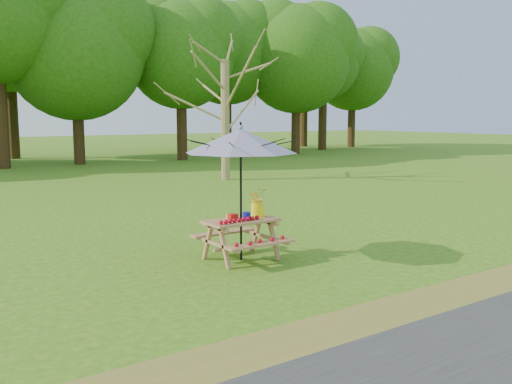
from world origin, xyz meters
TOP-DOWN VIEW (x-y plane):
  - ground at (0.00, 0.00)m, footprint 120.00×120.00m
  - drygrass_strip at (0.00, -2.80)m, footprint 120.00×1.20m
  - bare_tree at (3.93, 10.63)m, footprint 5.56×5.56m
  - picnic_table at (-2.11, 0.53)m, footprint 1.20×1.32m
  - patio_umbrella at (-2.11, 0.53)m, footprint 1.85×1.85m
  - produce_bins at (-2.15, 0.55)m, footprint 0.31×0.40m
  - tomatoes_row at (-2.26, 0.35)m, footprint 0.77×0.13m
  - flower_bucket at (-1.75, 0.59)m, footprint 0.35×0.33m

SIDE VIEW (x-z plane):
  - ground at x=0.00m, z-range 0.00..0.00m
  - drygrass_strip at x=0.00m, z-range 0.00..0.01m
  - picnic_table at x=-2.11m, z-range -0.01..0.66m
  - tomatoes_row at x=-2.26m, z-range 0.67..0.74m
  - produce_bins at x=-2.15m, z-range 0.66..0.79m
  - flower_bucket at x=-1.75m, z-range 0.69..1.17m
  - patio_umbrella at x=-2.11m, z-range 0.82..3.07m
  - bare_tree at x=3.93m, z-range 1.08..11.15m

